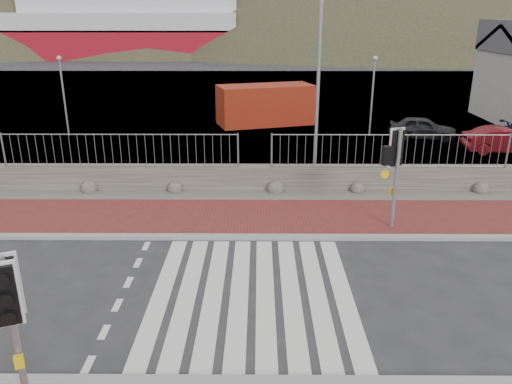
{
  "coord_description": "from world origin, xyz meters",
  "views": [
    {
      "loc": [
        0.15,
        -10.07,
        6.12
      ],
      "look_at": [
        0.07,
        3.0,
        1.44
      ],
      "focal_mm": 35.0,
      "sensor_mm": 36.0,
      "label": 1
    }
  ],
  "objects_px": {
    "shipping_container": "(265,105)",
    "car_a": "(422,128)",
    "ferry": "(92,19)",
    "traffic_signal_far": "(397,157)",
    "streetlight": "(322,75)",
    "traffic_signal_near": "(9,302)",
    "car_b": "(505,140)"
  },
  "relations": [
    {
      "from": "shipping_container",
      "to": "car_b",
      "type": "xyz_separation_m",
      "value": [
        11.01,
        -6.41,
        -0.53
      ]
    },
    {
      "from": "traffic_signal_near",
      "to": "car_b",
      "type": "xyz_separation_m",
      "value": [
        15.11,
        16.13,
        -1.45
      ]
    },
    {
      "from": "ferry",
      "to": "traffic_signal_far",
      "type": "bearing_deg",
      "value": -65.86
    },
    {
      "from": "car_a",
      "to": "traffic_signal_near",
      "type": "bearing_deg",
      "value": 160.81
    },
    {
      "from": "car_b",
      "to": "streetlight",
      "type": "bearing_deg",
      "value": 119.91
    },
    {
      "from": "shipping_container",
      "to": "traffic_signal_near",
      "type": "bearing_deg",
      "value": -117.51
    },
    {
      "from": "streetlight",
      "to": "car_a",
      "type": "relative_size",
      "value": 2.15
    },
    {
      "from": "car_b",
      "to": "car_a",
      "type": "bearing_deg",
      "value": 50.58
    },
    {
      "from": "shipping_container",
      "to": "car_a",
      "type": "bearing_deg",
      "value": -41.29
    },
    {
      "from": "traffic_signal_far",
      "to": "car_b",
      "type": "bearing_deg",
      "value": -147.89
    },
    {
      "from": "traffic_signal_far",
      "to": "car_a",
      "type": "distance_m",
      "value": 12.52
    },
    {
      "from": "ferry",
      "to": "traffic_signal_near",
      "type": "xyz_separation_m",
      "value": [
        21.06,
        -71.53,
        -3.32
      ]
    },
    {
      "from": "car_a",
      "to": "traffic_signal_far",
      "type": "bearing_deg",
      "value": 172.4
    },
    {
      "from": "traffic_signal_near",
      "to": "shipping_container",
      "type": "distance_m",
      "value": 22.93
    },
    {
      "from": "streetlight",
      "to": "shipping_container",
      "type": "distance_m",
      "value": 11.34
    },
    {
      "from": "traffic_signal_near",
      "to": "car_a",
      "type": "distance_m",
      "value": 22.56
    },
    {
      "from": "traffic_signal_near",
      "to": "ferry",
      "type": "bearing_deg",
      "value": 84.17
    },
    {
      "from": "traffic_signal_far",
      "to": "shipping_container",
      "type": "bearing_deg",
      "value": -94.38
    },
    {
      "from": "traffic_signal_far",
      "to": "ferry",
      "type": "bearing_deg",
      "value": -83.55
    },
    {
      "from": "traffic_signal_far",
      "to": "car_a",
      "type": "height_order",
      "value": "traffic_signal_far"
    },
    {
      "from": "traffic_signal_near",
      "to": "car_a",
      "type": "xyz_separation_m",
      "value": [
        12.18,
        18.93,
        -1.47
      ]
    },
    {
      "from": "traffic_signal_near",
      "to": "car_b",
      "type": "distance_m",
      "value": 22.15
    },
    {
      "from": "shipping_container",
      "to": "car_a",
      "type": "distance_m",
      "value": 8.86
    },
    {
      "from": "traffic_signal_far",
      "to": "streetlight",
      "type": "relative_size",
      "value": 0.43
    },
    {
      "from": "traffic_signal_far",
      "to": "car_a",
      "type": "bearing_deg",
      "value": -128.86
    },
    {
      "from": "ferry",
      "to": "car_a",
      "type": "bearing_deg",
      "value": -57.71
    },
    {
      "from": "ferry",
      "to": "car_b",
      "type": "height_order",
      "value": "ferry"
    },
    {
      "from": "traffic_signal_far",
      "to": "car_b",
      "type": "distance_m",
      "value": 11.6
    },
    {
      "from": "traffic_signal_far",
      "to": "car_a",
      "type": "xyz_separation_m",
      "value": [
        4.48,
        11.57,
        -1.67
      ]
    },
    {
      "from": "traffic_signal_far",
      "to": "shipping_container",
      "type": "height_order",
      "value": "traffic_signal_far"
    },
    {
      "from": "car_b",
      "to": "traffic_signal_far",
      "type": "bearing_deg",
      "value": 144.02
    },
    {
      "from": "shipping_container",
      "to": "car_b",
      "type": "distance_m",
      "value": 12.75
    }
  ]
}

